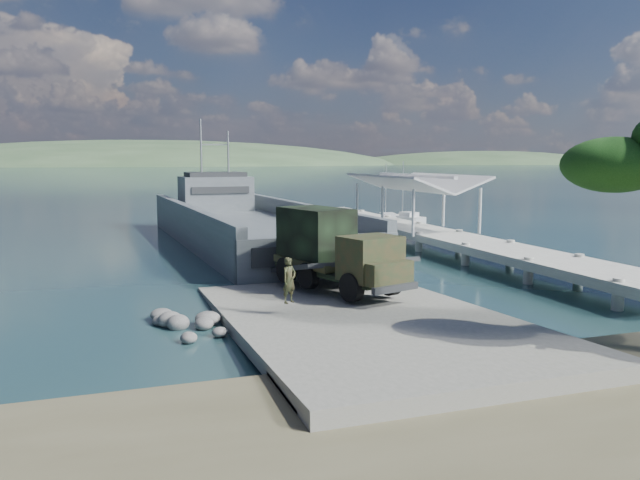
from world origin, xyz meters
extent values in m
plane|color=#1B3843|center=(0.00, 0.00, 0.00)|extent=(1400.00, 1400.00, 0.00)
cube|color=slate|center=(0.00, -1.00, 0.25)|extent=(10.00, 18.00, 0.50)
cube|color=gray|center=(13.00, 18.00, 1.00)|extent=(4.00, 44.00, 0.50)
cube|color=#495256|center=(0.78, 23.79, 0.46)|extent=(10.79, 31.09, 2.55)
cube|color=#495256|center=(-3.51, 23.57, 2.35)|extent=(2.21, 30.64, 1.33)
cube|color=#495256|center=(5.06, 24.02, 2.35)|extent=(2.21, 30.64, 1.33)
cube|color=#495256|center=(1.57, 8.59, 1.02)|extent=(9.21, 0.89, 2.66)
cube|color=#495256|center=(0.24, 34.00, 3.27)|extent=(6.34, 4.40, 3.07)
cube|color=#26292B|center=(0.24, 34.00, 5.01)|extent=(5.27, 3.53, 0.41)
cylinder|color=#95999B|center=(-0.98, 33.93, 7.36)|extent=(0.16, 0.16, 5.11)
cylinder|color=#95999B|center=(1.47, 34.06, 6.85)|extent=(0.16, 0.16, 4.09)
cylinder|color=black|center=(0.42, 1.15, 1.11)|extent=(0.75, 1.29, 1.22)
cylinder|color=black|center=(2.49, 1.77, 1.11)|extent=(0.75, 1.29, 1.22)
cylinder|color=black|center=(-0.49, 4.21, 1.11)|extent=(0.75, 1.29, 1.22)
cylinder|color=black|center=(1.58, 4.82, 1.11)|extent=(0.75, 1.29, 1.22)
cylinder|color=black|center=(-1.03, 6.00, 1.11)|extent=(0.75, 1.29, 1.22)
cylinder|color=black|center=(1.04, 6.62, 1.11)|extent=(0.75, 1.29, 1.22)
cube|color=black|center=(0.71, 3.98, 1.25)|extent=(4.02, 7.42, 0.23)
cube|color=#1E321B|center=(1.43, 1.55, 2.24)|extent=(2.78, 2.47, 1.88)
cube|color=#1E321B|center=(1.75, 0.47, 1.77)|extent=(2.31, 1.43, 0.94)
cube|color=#1E321B|center=(0.33, 5.23, 1.58)|extent=(3.48, 4.81, 0.33)
cube|color=black|center=(0.28, 5.41, 2.94)|extent=(3.18, 4.06, 2.35)
cube|color=#26292B|center=(1.89, 0.02, 1.20)|extent=(2.31, 0.90, 0.28)
imported|color=#1E321B|center=(-2.55, 0.20, 1.39)|extent=(0.78, 0.69, 1.78)
cube|color=#BCBCBC|center=(17.48, 34.71, 0.23)|extent=(2.30, 5.20, 0.82)
cube|color=#BCBCBC|center=(17.32, 33.81, 0.78)|extent=(1.51, 1.66, 0.55)
cylinder|color=#95999B|center=(17.48, 34.71, 3.20)|extent=(0.09, 0.09, 5.48)
cube|color=#BCBCBC|center=(19.27, 34.49, 0.24)|extent=(3.01, 5.43, 0.85)
cube|color=#BCBCBC|center=(19.56, 33.59, 0.81)|extent=(1.72, 1.84, 0.57)
cylinder|color=#95999B|center=(19.27, 34.49, 3.32)|extent=(0.09, 0.09, 5.69)
ellipsoid|color=#10360E|center=(5.91, -7.01, 6.25)|extent=(3.12, 3.12, 1.78)
camera|label=1|loc=(-9.05, -22.52, 6.45)|focal=35.00mm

